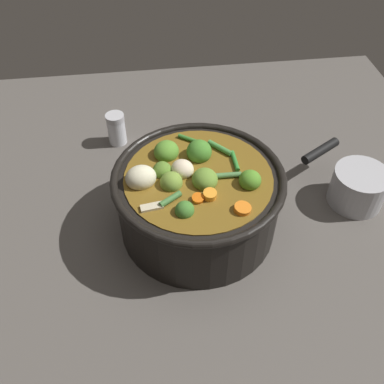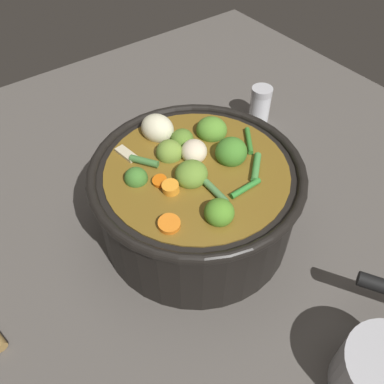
{
  "view_description": "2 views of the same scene",
  "coord_description": "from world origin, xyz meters",
  "views": [
    {
      "loc": [
        0.08,
        0.5,
        0.6
      ],
      "look_at": [
        0.01,
        0.01,
        0.1
      ],
      "focal_mm": 40.73,
      "sensor_mm": 36.0,
      "label": 1
    },
    {
      "loc": [
        -0.29,
        0.23,
        0.48
      ],
      "look_at": [
        -0.01,
        0.01,
        0.09
      ],
      "focal_mm": 37.53,
      "sensor_mm": 36.0,
      "label": 2
    }
  ],
  "objects": [
    {
      "name": "ground_plane",
      "position": [
        0.0,
        0.0,
        0.0
      ],
      "size": [
        1.1,
        1.1,
        0.0
      ],
      "primitive_type": "plane",
      "color": "#514C47"
    },
    {
      "name": "salt_shaker",
      "position": [
        0.14,
        -0.26,
        0.04
      ],
      "size": [
        0.04,
        0.04,
        0.07
      ],
      "color": "silver",
      "rests_on": "ground_plane"
    },
    {
      "name": "cooking_pot",
      "position": [
        0.0,
        -0.0,
        0.07
      ],
      "size": [
        0.28,
        0.28,
        0.15
      ],
      "color": "black",
      "rests_on": "ground_plane"
    }
  ]
}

